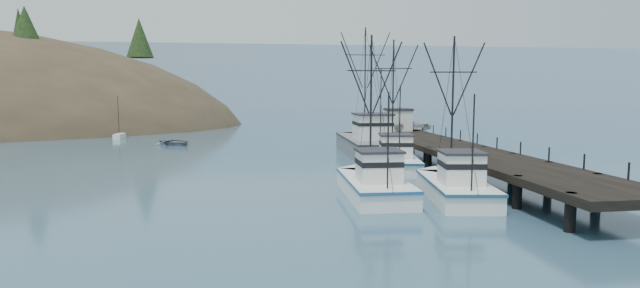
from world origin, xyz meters
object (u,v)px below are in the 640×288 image
at_px(pier, 457,150).
at_px(trawler_far, 393,160).
at_px(trawler_mid, 373,183).
at_px(pier_shed, 398,119).
at_px(trawler_near, 454,186).
at_px(work_vessel, 368,143).
at_px(motorboat, 176,145).
at_px(pickup_truck, 410,124).

bearing_deg(pier, trawler_far, 172.05).
height_order(pier, trawler_far, trawler_far).
relative_size(trawler_mid, pier_shed, 3.49).
xyz_separation_m(pier, trawler_far, (-5.62, 0.79, -0.87)).
distance_m(pier, pier_shed, 18.08).
bearing_deg(trawler_near, pier, 66.21).
height_order(work_vessel, motorboat, work_vessel).
relative_size(pier_shed, motorboat, 0.60).
distance_m(work_vessel, motorboat, 25.52).
height_order(pickup_truck, motorboat, pickup_truck).
height_order(pier, trawler_near, trawler_near).
xyz_separation_m(pier, trawler_near, (-5.15, -11.69, -0.87)).
bearing_deg(trawler_far, motorboat, 134.40).
relative_size(pier, trawler_mid, 3.94).
bearing_deg(trawler_far, trawler_mid, -112.82).
bearing_deg(trawler_near, motorboat, 122.88).
relative_size(pier, work_vessel, 2.50).
xyz_separation_m(trawler_near, trawler_far, (-0.47, 12.48, 0.00)).
xyz_separation_m(trawler_far, work_vessel, (0.23, 11.00, 0.41)).
xyz_separation_m(pier_shed, pickup_truck, (1.50, 0.00, -0.63)).
bearing_deg(pier_shed, trawler_near, -99.85).
relative_size(work_vessel, pier_shed, 5.49).
bearing_deg(motorboat, pickup_truck, -52.72).
distance_m(pier, work_vessel, 12.97).
bearing_deg(pier, pickup_truck, 85.24).
height_order(trawler_near, work_vessel, work_vessel).
height_order(trawler_mid, work_vessel, work_vessel).
bearing_deg(motorboat, work_vessel, -69.59).
bearing_deg(pier_shed, pickup_truck, 0.00).
distance_m(pier, pickup_truck, 18.10).
height_order(trawler_mid, trawler_far, trawler_far).
xyz_separation_m(work_vessel, motorboat, (-22.58, 11.82, -1.23)).
bearing_deg(pickup_truck, pier, 166.14).
distance_m(work_vessel, pier_shed, 8.52).
xyz_separation_m(pier, work_vessel, (-5.39, 11.78, -0.46)).
bearing_deg(trawler_far, pier, -7.95).
distance_m(trawler_far, pickup_truck, 18.73).
relative_size(work_vessel, motorboat, 3.32).
height_order(pier_shed, pickup_truck, pier_shed).
distance_m(trawler_mid, pier_shed, 30.05).
bearing_deg(pier, work_vessel, 114.59).
bearing_deg(work_vessel, motorboat, 152.36).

